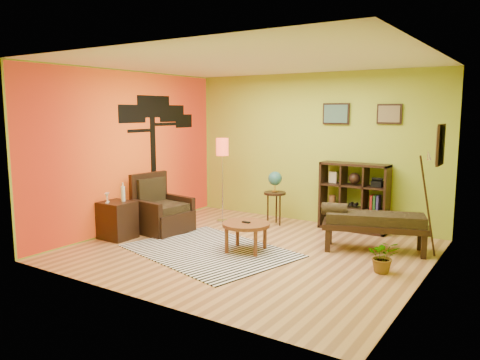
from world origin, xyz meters
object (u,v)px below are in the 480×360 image
Objects in this scene: floor_lamp at (222,154)px; globe_table at (275,185)px; potted_plant at (383,260)px; armchair at (161,214)px; side_cabinet at (117,220)px; cube_shelf at (355,197)px; coffee_table at (246,227)px; bench at (372,221)px.

floor_lamp is 1.60× the size of globe_table.
floor_lamp reaches higher than potted_plant.
potted_plant is at bearing -19.11° from floor_lamp.
side_cabinet is (-0.27, -0.75, 0.01)m from armchair.
globe_table reaches higher than side_cabinet.
cube_shelf is (3.11, 2.65, 0.29)m from side_cabinet.
cube_shelf is 2.23m from potted_plant.
floor_lamp is (-1.40, 1.37, 0.91)m from coffee_table.
floor_lamp is (0.78, 1.92, 0.98)m from side_cabinet.
bench is at bearing 116.59° from potted_plant.
floor_lamp reaches higher than armchair.
cube_shelf is at bearing 66.02° from coffee_table.
coffee_table is at bearing -174.59° from potted_plant.
armchair is at bearing 179.81° from potted_plant.
floor_lamp is at bearing 174.04° from bench.
bench is 3.67× the size of potted_plant.
potted_plant is (3.92, -0.01, -0.13)m from armchair.
side_cabinet reaches higher than potted_plant.
cube_shelf is at bearing 33.69° from armchair.
bench is at bearing 33.97° from coffee_table.
side_cabinet is 0.58× the size of floor_lamp.
bench is (2.03, -0.66, -0.30)m from globe_table.
coffee_table is 0.45× the size of floor_lamp.
coffee_table is 0.44× the size of bench.
potted_plant is (2.01, 0.19, -0.21)m from coffee_table.
side_cabinet is at bearing -156.79° from bench.
coffee_table is at bearing -146.03° from bench.
armchair reaches higher than side_cabinet.
floor_lamp is at bearing 67.79° from side_cabinet.
floor_lamp is 0.98× the size of bench.
potted_plant is (4.19, 0.74, -0.14)m from side_cabinet.
armchair is 0.84× the size of cube_shelf.
side_cabinet is at bearing -139.64° from cube_shelf.
globe_table reaches higher than potted_plant.
side_cabinet is 2.88m from globe_table.
armchair is 2.28× the size of potted_plant.
coffee_table reaches higher than potted_plant.
armchair reaches higher than globe_table.
floor_lamp is 3.10m from bench.
floor_lamp is 2.54m from cube_shelf.
armchair is at bearing -146.31° from cube_shelf.
cube_shelf is at bearing 119.43° from potted_plant.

